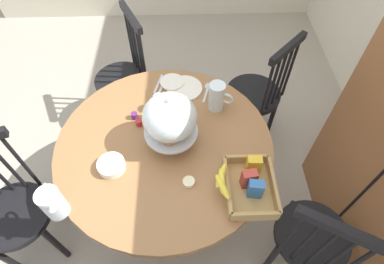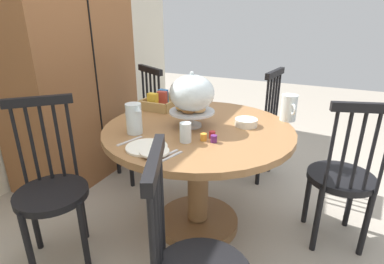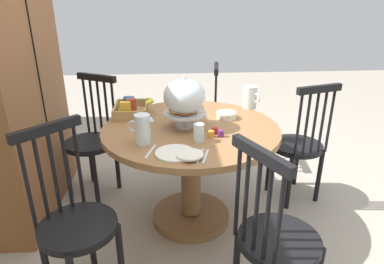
{
  "view_description": "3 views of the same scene",
  "coord_description": "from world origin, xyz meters",
  "px_view_note": "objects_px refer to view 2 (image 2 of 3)",
  "views": [
    {
      "loc": [
        0.96,
        0.31,
        2.11
      ],
      "look_at": [
        0.0,
        0.34,
        0.84
      ],
      "focal_mm": 28.9,
      "sensor_mm": 36.0,
      "label": 1
    },
    {
      "loc": [
        -1.63,
        -0.52,
        1.41
      ],
      "look_at": [
        -0.1,
        0.19,
        0.74
      ],
      "focal_mm": 28.68,
      "sensor_mm": 36.0,
      "label": 2
    },
    {
      "loc": [
        -2.07,
        0.34,
        1.55
      ],
      "look_at": [
        -0.1,
        0.19,
        0.74
      ],
      "focal_mm": 31.48,
      "sensor_mm": 36.0,
      "label": 3
    }
  ],
  "objects_px": {
    "orange_juice_pitcher": "(289,109)",
    "cereal_basket": "(164,101)",
    "china_plate_large": "(147,147)",
    "cereal_bowl": "(246,122)",
    "drinking_glass": "(185,132)",
    "windsor_chair_host_seat": "(342,179)",
    "dining_table": "(198,158)",
    "windsor_chair_by_cabinet": "(139,128)",
    "wooden_armoire": "(69,66)",
    "milk_pitcher": "(134,120)",
    "china_plate_small": "(154,151)",
    "windsor_chair_facing_door": "(52,192)",
    "butter_dish": "(196,112)",
    "pastry_stand_with_dome": "(192,96)",
    "windsor_chair_near_window": "(255,128)"
  },
  "relations": [
    {
      "from": "orange_juice_pitcher",
      "to": "cereal_basket",
      "type": "xyz_separation_m",
      "value": [
        -0.09,
        0.89,
        -0.03
      ]
    },
    {
      "from": "cereal_basket",
      "to": "china_plate_large",
      "type": "bearing_deg",
      "value": -157.23
    },
    {
      "from": "cereal_bowl",
      "to": "drinking_glass",
      "type": "distance_m",
      "value": 0.45
    },
    {
      "from": "windsor_chair_host_seat",
      "to": "drinking_glass",
      "type": "bearing_deg",
      "value": 120.03
    },
    {
      "from": "dining_table",
      "to": "cereal_basket",
      "type": "bearing_deg",
      "value": 55.82
    },
    {
      "from": "windsor_chair_by_cabinet",
      "to": "windsor_chair_host_seat",
      "type": "distance_m",
      "value": 1.64
    },
    {
      "from": "windsor_chair_by_cabinet",
      "to": "drinking_glass",
      "type": "height_order",
      "value": "windsor_chair_by_cabinet"
    },
    {
      "from": "wooden_armoire",
      "to": "cereal_bowl",
      "type": "xyz_separation_m",
      "value": [
        -0.13,
        -1.57,
        -0.22
      ]
    },
    {
      "from": "orange_juice_pitcher",
      "to": "china_plate_large",
      "type": "bearing_deg",
      "value": 142.35
    },
    {
      "from": "windsor_chair_host_seat",
      "to": "cereal_bowl",
      "type": "relative_size",
      "value": 6.96
    },
    {
      "from": "wooden_armoire",
      "to": "china_plate_large",
      "type": "relative_size",
      "value": 8.91
    },
    {
      "from": "milk_pitcher",
      "to": "china_plate_small",
      "type": "height_order",
      "value": "milk_pitcher"
    },
    {
      "from": "china_plate_small",
      "to": "drinking_glass",
      "type": "distance_m",
      "value": 0.23
    },
    {
      "from": "windsor_chair_facing_door",
      "to": "milk_pitcher",
      "type": "relative_size",
      "value": 5.43
    },
    {
      "from": "orange_juice_pitcher",
      "to": "milk_pitcher",
      "type": "bearing_deg",
      "value": 128.32
    },
    {
      "from": "wooden_armoire",
      "to": "drinking_glass",
      "type": "height_order",
      "value": "wooden_armoire"
    },
    {
      "from": "dining_table",
      "to": "milk_pitcher",
      "type": "distance_m",
      "value": 0.49
    },
    {
      "from": "orange_juice_pitcher",
      "to": "butter_dish",
      "type": "distance_m",
      "value": 0.62
    },
    {
      "from": "pastry_stand_with_dome",
      "to": "windsor_chair_facing_door",
      "type": "bearing_deg",
      "value": 135.16
    },
    {
      "from": "milk_pitcher",
      "to": "orange_juice_pitcher",
      "type": "bearing_deg",
      "value": -51.68
    },
    {
      "from": "windsor_chair_near_window",
      "to": "windsor_chair_facing_door",
      "type": "height_order",
      "value": "same"
    },
    {
      "from": "butter_dish",
      "to": "windsor_chair_near_window",
      "type": "bearing_deg",
      "value": -23.74
    },
    {
      "from": "china_plate_large",
      "to": "butter_dish",
      "type": "bearing_deg",
      "value": 0.82
    },
    {
      "from": "windsor_chair_by_cabinet",
      "to": "cereal_bowl",
      "type": "height_order",
      "value": "windsor_chair_by_cabinet"
    },
    {
      "from": "windsor_chair_facing_door",
      "to": "windsor_chair_host_seat",
      "type": "height_order",
      "value": "same"
    },
    {
      "from": "milk_pitcher",
      "to": "cereal_basket",
      "type": "distance_m",
      "value": 0.54
    },
    {
      "from": "pastry_stand_with_dome",
      "to": "drinking_glass",
      "type": "height_order",
      "value": "pastry_stand_with_dome"
    },
    {
      "from": "windsor_chair_host_seat",
      "to": "cereal_bowl",
      "type": "distance_m",
      "value": 0.68
    },
    {
      "from": "drinking_glass",
      "to": "windsor_chair_near_window",
      "type": "bearing_deg",
      "value": -6.34
    },
    {
      "from": "drinking_glass",
      "to": "china_plate_small",
      "type": "bearing_deg",
      "value": 162.0
    },
    {
      "from": "windsor_chair_facing_door",
      "to": "cereal_bowl",
      "type": "bearing_deg",
      "value": -50.14
    },
    {
      "from": "milk_pitcher",
      "to": "drinking_glass",
      "type": "distance_m",
      "value": 0.33
    },
    {
      "from": "windsor_chair_host_seat",
      "to": "milk_pitcher",
      "type": "distance_m",
      "value": 1.31
    },
    {
      "from": "windsor_chair_by_cabinet",
      "to": "cereal_basket",
      "type": "bearing_deg",
      "value": -115.69
    },
    {
      "from": "cereal_bowl",
      "to": "windsor_chair_by_cabinet",
      "type": "bearing_deg",
      "value": 73.28
    },
    {
      "from": "orange_juice_pitcher",
      "to": "milk_pitcher",
      "type": "relative_size",
      "value": 0.96
    },
    {
      "from": "wooden_armoire",
      "to": "windsor_chair_facing_door",
      "type": "distance_m",
      "value": 1.23
    },
    {
      "from": "windsor_chair_facing_door",
      "to": "china_plate_large",
      "type": "xyz_separation_m",
      "value": [
        0.2,
        -0.53,
        0.29
      ]
    },
    {
      "from": "wooden_armoire",
      "to": "orange_juice_pitcher",
      "type": "distance_m",
      "value": 1.8
    },
    {
      "from": "windsor_chair_near_window",
      "to": "windsor_chair_facing_door",
      "type": "distance_m",
      "value": 1.69
    },
    {
      "from": "cereal_basket",
      "to": "cereal_bowl",
      "type": "bearing_deg",
      "value": -101.46
    },
    {
      "from": "drinking_glass",
      "to": "cereal_bowl",
      "type": "bearing_deg",
      "value": -31.03
    },
    {
      "from": "pastry_stand_with_dome",
      "to": "cereal_basket",
      "type": "height_order",
      "value": "pastry_stand_with_dome"
    },
    {
      "from": "windsor_chair_host_seat",
      "to": "cereal_basket",
      "type": "bearing_deg",
      "value": 88.05
    },
    {
      "from": "milk_pitcher",
      "to": "china_plate_large",
      "type": "distance_m",
      "value": 0.25
    },
    {
      "from": "windsor_chair_facing_door",
      "to": "butter_dish",
      "type": "bearing_deg",
      "value": -31.15
    },
    {
      "from": "windsor_chair_host_seat",
      "to": "windsor_chair_by_cabinet",
      "type": "bearing_deg",
      "value": 82.39
    },
    {
      "from": "pastry_stand_with_dome",
      "to": "orange_juice_pitcher",
      "type": "xyz_separation_m",
      "value": [
        0.37,
        -0.52,
        -0.12
      ]
    },
    {
      "from": "pastry_stand_with_dome",
      "to": "cereal_basket",
      "type": "xyz_separation_m",
      "value": [
        0.29,
        0.36,
        -0.15
      ]
    },
    {
      "from": "orange_juice_pitcher",
      "to": "china_plate_small",
      "type": "distance_m",
      "value": 0.97
    }
  ]
}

